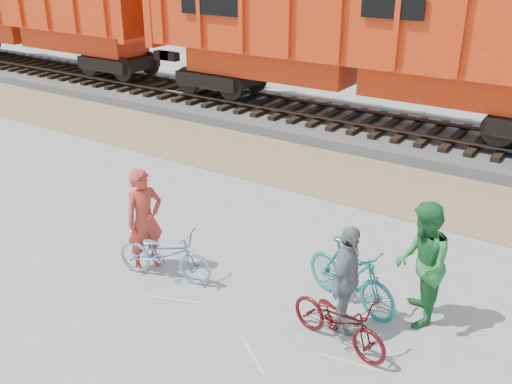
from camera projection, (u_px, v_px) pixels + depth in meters
ground at (253, 296)px, 9.22m from camera, size 120.00×120.00×0.00m
gravel_strip at (383, 185)px, 13.41m from camera, size 120.00×3.00×0.02m
ballast_bed at (432, 141)px, 16.02m from camera, size 120.00×4.00×0.30m
track at (433, 130)px, 15.89m from camera, size 120.00×2.60×0.24m
hopper_car_left at (29, 2)px, 23.69m from camera, size 14.00×3.13×4.65m
hopper_car_center at (363, 30)px, 16.06m from camera, size 14.00×3.13×4.65m
bicycle_blue at (164, 254)px, 9.55m from camera, size 1.82×0.99×0.91m
bicycle_teal at (351, 275)px, 8.79m from camera, size 1.83×1.00×1.06m
bicycle_maroon at (339, 320)px, 7.93m from camera, size 1.67×0.87×0.84m
person_solo at (145, 220)px, 9.70m from camera, size 0.63×0.77×1.82m
person_man at (422, 264)px, 8.27m from camera, size 1.02×1.13×1.91m
person_woman at (347, 279)px, 8.12m from camera, size 0.53×1.02×1.67m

